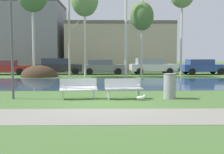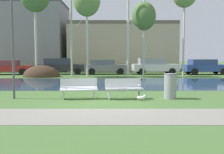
# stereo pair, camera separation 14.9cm
# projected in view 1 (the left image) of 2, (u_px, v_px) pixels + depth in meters

# --- Properties ---
(ground_plane) EXTENTS (120.00, 120.00, 0.00)m
(ground_plane) POSITION_uv_depth(u_px,v_px,m) (104.00, 80.00, 20.90)
(ground_plane) COLOR #476B33
(paved_path_strip) EXTENTS (60.00, 2.29, 0.01)m
(paved_path_strip) POSITION_uv_depth(u_px,v_px,m) (99.00, 116.00, 8.58)
(paved_path_strip) COLOR gray
(paved_path_strip) RESTS_ON ground
(river_band) EXTENTS (80.00, 8.03, 0.01)m
(river_band) POSITION_uv_depth(u_px,v_px,m) (104.00, 83.00, 18.66)
(river_band) COLOR #284256
(river_band) RESTS_ON ground
(soil_mound) EXTENTS (3.21, 2.55, 2.06)m
(soil_mound) POSITION_uv_depth(u_px,v_px,m) (39.00, 77.00, 24.18)
(soil_mound) COLOR #423021
(soil_mound) RESTS_ON ground
(bench_left) EXTENTS (1.66, 0.77, 0.87)m
(bench_left) POSITION_uv_depth(u_px,v_px,m) (78.00, 88.00, 11.97)
(bench_left) COLOR silver
(bench_left) RESTS_ON ground
(bench_right) EXTENTS (1.66, 0.77, 0.87)m
(bench_right) POSITION_uv_depth(u_px,v_px,m) (124.00, 88.00, 12.00)
(bench_right) COLOR silver
(bench_right) RESTS_ON ground
(trash_bin) EXTENTS (0.55, 0.55, 1.09)m
(trash_bin) POSITION_uv_depth(u_px,v_px,m) (170.00, 86.00, 12.06)
(trash_bin) COLOR gray
(trash_bin) RESTS_ON ground
(seagull) EXTENTS (0.41, 0.15, 0.25)m
(seagull) POSITION_uv_depth(u_px,v_px,m) (141.00, 97.00, 11.54)
(seagull) COLOR white
(seagull) RESTS_ON ground
(streetlamp) EXTENTS (0.32, 0.32, 5.44)m
(streetlamp) POSITION_uv_depth(u_px,v_px,m) (11.00, 14.00, 11.74)
(streetlamp) COLOR #4C4C51
(streetlamp) RESTS_ON ground
(birch_left) EXTENTS (1.15, 2.02, 7.34)m
(birch_left) POSITION_uv_depth(u_px,v_px,m) (69.00, 35.00, 24.63)
(birch_left) COLOR #BCB7A8
(birch_left) RESTS_ON ground
(birch_center_left) EXTENTS (2.34, 2.34, 8.49)m
(birch_center_left) POSITION_uv_depth(u_px,v_px,m) (85.00, 1.00, 23.88)
(birch_center_left) COLOR beige
(birch_center_left) RESTS_ON ground
(birch_center) EXTENTS (1.32, 2.06, 7.44)m
(birch_center) POSITION_uv_depth(u_px,v_px,m) (126.00, 33.00, 23.45)
(birch_center) COLOR beige
(birch_center) RESTS_ON ground
(birch_center_right) EXTENTS (2.05, 2.05, 6.75)m
(birch_center_right) POSITION_uv_depth(u_px,v_px,m) (142.00, 17.00, 24.09)
(birch_center_right) COLOR beige
(birch_center_right) RESTS_ON ground
(parked_van_nearest_red) EXTENTS (4.47, 2.21, 1.39)m
(parked_van_nearest_red) POSITION_uv_depth(u_px,v_px,m) (5.00, 67.00, 26.94)
(parked_van_nearest_red) COLOR maroon
(parked_van_nearest_red) RESTS_ON ground
(parked_sedan_second_dark) EXTENTS (4.83, 2.26, 1.58)m
(parked_sedan_second_dark) POSITION_uv_depth(u_px,v_px,m) (59.00, 66.00, 27.48)
(parked_sedan_second_dark) COLOR #282B30
(parked_sedan_second_dark) RESTS_ON ground
(parked_hatch_third_grey) EXTENTS (4.32, 2.32, 1.44)m
(parked_hatch_third_grey) POSITION_uv_depth(u_px,v_px,m) (103.00, 66.00, 27.58)
(parked_hatch_third_grey) COLOR slate
(parked_hatch_third_grey) RESTS_ON ground
(parked_wagon_fourth_white) EXTENTS (4.61, 2.27, 1.59)m
(parked_wagon_fourth_white) POSITION_uv_depth(u_px,v_px,m) (152.00, 66.00, 27.65)
(parked_wagon_fourth_white) COLOR silver
(parked_wagon_fourth_white) RESTS_ON ground
(parked_suv_fifth_blue) EXTENTS (4.45, 2.21, 1.49)m
(parked_suv_fifth_blue) POSITION_uv_depth(u_px,v_px,m) (202.00, 66.00, 27.28)
(parked_suv_fifth_blue) COLOR #2D4793
(parked_suv_fifth_blue) RESTS_ON ground
(building_grey_warehouse) EXTENTS (10.50, 7.16, 8.09)m
(building_grey_warehouse) POSITION_uv_depth(u_px,v_px,m) (19.00, 37.00, 33.42)
(building_grey_warehouse) COLOR gray
(building_grey_warehouse) RESTS_ON ground
(building_beige_block) EXTENTS (12.39, 9.06, 5.70)m
(building_beige_block) POSITION_uv_depth(u_px,v_px,m) (119.00, 48.00, 34.93)
(building_beige_block) COLOR #BCAD8E
(building_beige_block) RESTS_ON ground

